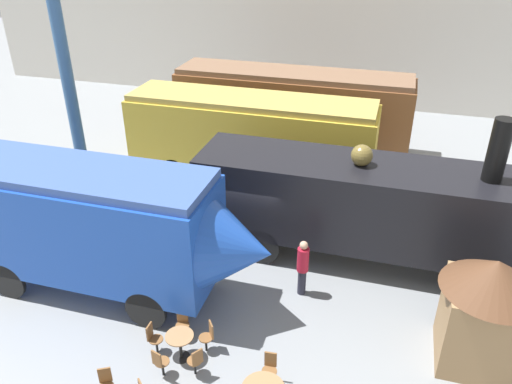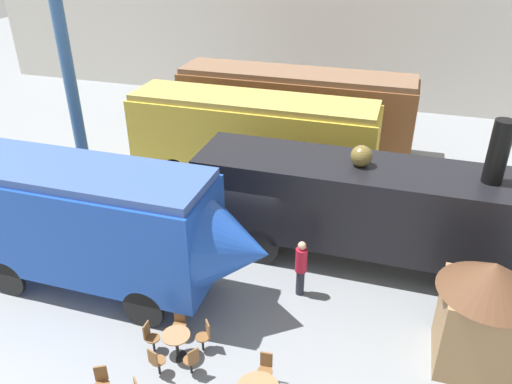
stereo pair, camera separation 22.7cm
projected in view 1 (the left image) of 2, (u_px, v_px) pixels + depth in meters
The scene contains 17 objects.
ground_plane at pixel (246, 247), 16.69m from camera, with size 80.00×80.00×0.00m, color gray.
backdrop_wall at pixel (329, 25), 27.81m from camera, with size 44.00×0.15×9.00m.
passenger_coach_wooden at pixel (292, 103), 23.04m from camera, with size 10.78×2.57×3.68m.
passenger_coach_vintage at pixel (251, 132), 20.11m from camera, with size 9.93×2.56×3.56m.
steam_locomotive at pixel (376, 204), 15.15m from camera, with size 10.97×2.50×5.08m.
streamlined_locomotive at pixel (108, 224), 13.72m from camera, with size 8.92×2.49×3.86m.
cafe_table_far at pixel (180, 342), 12.23m from camera, with size 0.70×0.70×0.73m.
cafe_chair_0 at pixel (270, 367), 11.58m from camera, with size 0.36×0.36×0.87m.
cafe_chair_7 at pixel (106, 383), 11.18m from camera, with size 0.39×0.40×0.87m.
cafe_chair_8 at pixel (182, 322), 12.88m from camera, with size 0.37×0.39×0.87m.
cafe_chair_9 at pixel (153, 337), 12.41m from camera, with size 0.36×0.36×0.87m.
cafe_chair_10 at pixel (160, 361), 11.72m from camera, with size 0.37×0.39×0.87m.
cafe_chair_11 at pixel (196, 360), 11.75m from camera, with size 0.40×0.40×0.87m.
cafe_chair_12 at pixel (208, 335), 12.47m from camera, with size 0.40×0.40×0.87m.
visitor_person at pixel (303, 266), 14.18m from camera, with size 0.34×0.34×1.81m.
ticket_kiosk at pixel (486, 307), 11.66m from camera, with size 2.34×2.34×3.00m.
support_pillar at pixel (72, 102), 17.60m from camera, with size 0.44×0.44×8.00m.
Camera 1 is at (4.17, -13.12, 9.62)m, focal length 35.00 mm.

